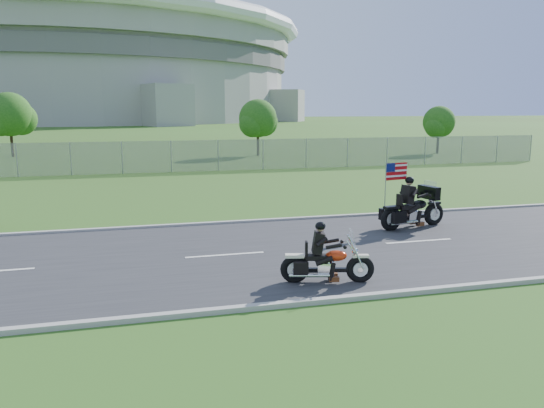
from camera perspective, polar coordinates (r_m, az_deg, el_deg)
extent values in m
plane|color=#304A17|center=(15.27, 2.36, -5.12)|extent=(420.00, 420.00, 0.00)
cube|color=#28282B|center=(15.26, 2.36, -5.05)|extent=(120.00, 8.00, 0.04)
cube|color=#9E9B93|center=(19.05, -1.22, -1.83)|extent=(120.00, 0.18, 0.12)
cube|color=#9E9B93|center=(11.63, 8.31, -10.00)|extent=(120.00, 0.18, 0.12)
cube|color=gray|center=(34.20, -15.83, 4.83)|extent=(60.00, 0.03, 2.00)
cylinder|color=#A3A099|center=(184.82, -20.01, 11.61)|extent=(130.00, 130.00, 20.00)
cylinder|color=#605E5B|center=(185.18, -20.15, 13.77)|extent=(132.00, 132.00, 4.00)
cylinder|color=#A3A099|center=(185.69, -20.27, 15.61)|extent=(134.00, 134.00, 6.00)
torus|color=white|center=(186.14, -20.35, 16.83)|extent=(140.40, 140.40, 4.40)
cylinder|color=#382316|center=(45.35, -1.53, 6.81)|extent=(0.22, 0.22, 2.52)
sphere|color=#1C4D14|center=(45.27, -1.54, 9.20)|extent=(3.20, 3.20, 3.20)
sphere|color=#1C4D14|center=(45.89, -0.89, 8.77)|extent=(2.40, 2.40, 2.40)
sphere|color=#1C4D14|center=(44.76, -2.12, 8.61)|extent=(2.24, 2.24, 2.24)
cylinder|color=#382316|center=(49.09, -26.22, 6.20)|extent=(0.22, 0.22, 2.80)
sphere|color=#1C4D14|center=(49.02, -26.41, 8.64)|extent=(3.60, 3.60, 3.60)
sphere|color=#1C4D14|center=(49.42, -25.43, 8.26)|extent=(2.70, 2.70, 2.70)
sphere|color=#1C4D14|center=(48.72, -27.20, 7.98)|extent=(2.52, 2.52, 2.52)
cylinder|color=#382316|center=(49.72, 17.41, 6.50)|extent=(0.22, 0.22, 2.24)
sphere|color=#1C4D14|center=(49.65, 17.52, 8.43)|extent=(2.80, 2.80, 2.80)
sphere|color=#1C4D14|center=(50.31, 17.79, 8.07)|extent=(2.10, 2.10, 2.10)
sphere|color=#1C4D14|center=(49.10, 17.22, 7.96)|extent=(1.96, 1.96, 1.96)
torus|color=black|center=(12.66, 9.46, -6.91)|extent=(0.69, 0.32, 0.67)
torus|color=black|center=(12.48, 2.44, -7.03)|extent=(0.69, 0.32, 0.67)
ellipsoid|color=red|center=(12.48, 6.91, -5.54)|extent=(0.56, 0.40, 0.25)
cube|color=black|center=(12.43, 4.75, -5.73)|extent=(0.55, 0.38, 0.11)
cube|color=black|center=(12.34, 4.98, -4.15)|extent=(0.30, 0.40, 0.50)
sphere|color=black|center=(12.26, 5.22, -2.39)|extent=(0.30, 0.30, 0.24)
cube|color=silver|center=(12.42, 8.62, -3.58)|extent=(0.14, 0.41, 0.36)
torus|color=black|center=(19.27, 17.00, -1.04)|extent=(0.84, 0.36, 0.82)
torus|color=black|center=(18.04, 12.68, -1.59)|extent=(0.84, 0.36, 0.82)
ellipsoid|color=black|center=(18.73, 15.52, -0.05)|extent=(0.68, 0.47, 0.31)
cube|color=black|center=(18.36, 14.19, -0.33)|extent=(0.66, 0.45, 0.13)
cube|color=black|center=(18.32, 14.38, 1.00)|extent=(0.35, 0.49, 0.61)
sphere|color=black|center=(18.29, 14.58, 2.48)|extent=(0.35, 0.35, 0.30)
cube|color=black|center=(18.95, 16.52, 1.20)|extent=(0.42, 0.91, 0.44)
cube|color=#B70C11|center=(18.17, 13.24, 3.43)|extent=(0.87, 0.21, 0.57)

